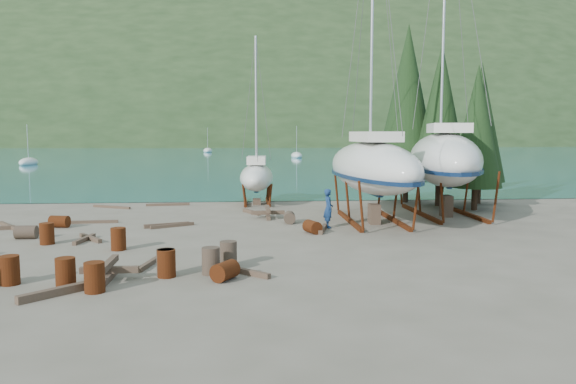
{
  "coord_description": "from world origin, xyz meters",
  "views": [
    {
      "loc": [
        0.43,
        -21.95,
        4.56
      ],
      "look_at": [
        2.38,
        3.0,
        1.91
      ],
      "focal_mm": 35.0,
      "sensor_mm": 36.0,
      "label": 1
    }
  ],
  "objects": [
    {
      "name": "moored_boat_left",
      "position": [
        -30.0,
        60.0,
        0.39
      ],
      "size": [
        2.0,
        5.0,
        6.05
      ],
      "color": "silver",
      "rests_on": "ground"
    },
    {
      "name": "far_house_center",
      "position": [
        -20.0,
        190.0,
        2.92
      ],
      "size": [
        6.6,
        5.6,
        5.6
      ],
      "color": "beige",
      "rests_on": "ground"
    },
    {
      "name": "large_sailboat_far",
      "position": [
        11.41,
        8.19,
        3.15
      ],
      "size": [
        6.14,
        12.7,
        19.31
      ],
      "rotation": [
        0.0,
        0.0,
        -0.22
      ],
      "color": "silver",
      "rests_on": "ground"
    },
    {
      "name": "drum_17",
      "position": [
        -0.13,
        -3.06,
        0.44
      ],
      "size": [
        0.58,
        0.58,
        0.88
      ],
      "primitive_type": "cylinder",
      "color": "#2D2823",
      "rests_on": "ground"
    },
    {
      "name": "cypress_back_left",
      "position": [
        11.0,
        14.0,
        6.66
      ],
      "size": [
        4.14,
        4.14,
        11.5
      ],
      "color": "black",
      "rests_on": "ground"
    },
    {
      "name": "drum_15",
      "position": [
        -8.97,
        2.72,
        0.29
      ],
      "size": [
        0.89,
        0.59,
        0.58
      ],
      "primitive_type": "cylinder",
      "rotation": [
        1.57,
        0.0,
        1.56
      ],
      "color": "#2D2823",
      "rests_on": "ground"
    },
    {
      "name": "timber_pile_fore",
      "position": [
        -3.8,
        -4.43,
        0.3
      ],
      "size": [
        1.8,
        1.8,
        0.6
      ],
      "color": "brown",
      "rests_on": "ground"
    },
    {
      "name": "drum_16",
      "position": [
        -2.09,
        -4.18,
        0.44
      ],
      "size": [
        0.58,
        0.58,
        0.88
      ],
      "primitive_type": "cylinder",
      "color": "#2D2823",
      "rests_on": "ground"
    },
    {
      "name": "drum_3",
      "position": [
        -3.87,
        -5.87,
        0.44
      ],
      "size": [
        0.58,
        0.58,
        0.88
      ],
      "primitive_type": "cylinder",
      "color": "#5F3110",
      "rests_on": "ground"
    },
    {
      "name": "timber_5",
      "position": [
        -2.8,
        -2.49,
        0.08
      ],
      "size": [
        0.64,
        2.4,
        0.16
      ],
      "primitive_type": "cube",
      "rotation": [
        0.0,
        0.0,
        2.94
      ],
      "color": "brown",
      "rests_on": "ground"
    },
    {
      "name": "timber_0",
      "position": [
        -7.63,
        12.54,
        0.07
      ],
      "size": [
        2.5,
        1.4,
        0.14
      ],
      "primitive_type": "cube",
      "rotation": [
        0.0,
        0.0,
        1.09
      ],
      "color": "brown",
      "rests_on": "ground"
    },
    {
      "name": "timber_6",
      "position": [
        0.82,
        9.53,
        0.1
      ],
      "size": [
        1.0,
        1.69,
        0.19
      ],
      "primitive_type": "cube",
      "rotation": [
        0.0,
        0.0,
        0.48
      ],
      "color": "brown",
      "rests_on": "ground"
    },
    {
      "name": "drum_12",
      "position": [
        -0.19,
        -4.81,
        0.29
      ],
      "size": [
        0.95,
        1.05,
        0.58
      ],
      "primitive_type": "cylinder",
      "rotation": [
        1.57,
        0.0,
        2.6
      ],
      "color": "#5F3110",
      "rests_on": "ground"
    },
    {
      "name": "far_house_left",
      "position": [
        -60.0,
        190.0,
        2.92
      ],
      "size": [
        6.6,
        5.6,
        5.6
      ],
      "color": "beige",
      "rests_on": "ground"
    },
    {
      "name": "timber_16",
      "position": [
        -4.71,
        -6.0,
        0.11
      ],
      "size": [
        2.03,
        2.0,
        0.23
      ],
      "primitive_type": "cube",
      "rotation": [
        0.0,
        0.0,
        2.35
      ],
      "color": "brown",
      "rests_on": "ground"
    },
    {
      "name": "drum_6",
      "position": [
        3.5,
        3.09,
        0.29
      ],
      "size": [
        0.86,
        1.03,
        0.58
      ],
      "primitive_type": "cylinder",
      "rotation": [
        1.57,
        0.0,
        0.37
      ],
      "color": "#5F3110",
      "rests_on": "ground"
    },
    {
      "name": "timber_pile_aft",
      "position": [
        1.68,
        7.81,
        0.3
      ],
      "size": [
        1.8,
        1.8,
        0.6
      ],
      "color": "brown",
      "rests_on": "ground"
    },
    {
      "name": "drum_8",
      "position": [
        -7.66,
        1.43,
        0.44
      ],
      "size": [
        0.58,
        0.58,
        0.88
      ],
      "primitive_type": "cylinder",
      "color": "#5F3110",
      "rests_on": "ground"
    },
    {
      "name": "far_hill",
      "position": [
        0.0,
        320.0,
        0.0
      ],
      "size": [
        800.0,
        360.0,
        110.0
      ],
      "primitive_type": "ellipsoid",
      "color": "#22351A",
      "rests_on": "ground"
    },
    {
      "name": "drum_0",
      "position": [
        -6.64,
        -4.81,
        0.44
      ],
      "size": [
        0.58,
        0.58,
        0.88
      ],
      "primitive_type": "cylinder",
      "color": "#5F3110",
      "rests_on": "ground"
    },
    {
      "name": "drum_11",
      "position": [
        2.7,
        6.02,
        0.29
      ],
      "size": [
        0.63,
        0.91,
        0.58
      ],
      "primitive_type": "cylinder",
      "rotation": [
        1.57,
        0.0,
        3.09
      ],
      "color": "#2D2823",
      "rests_on": "ground"
    },
    {
      "name": "cypress_near_right",
      "position": [
        12.5,
        12.0,
        5.79
      ],
      "size": [
        3.6,
        3.6,
        10.0
      ],
      "color": "black",
      "rests_on": "ground"
    },
    {
      "name": "timber_11",
      "position": [
        -3.07,
        5.28,
        0.08
      ],
      "size": [
        2.01,
        1.23,
        0.15
      ],
      "primitive_type": "cube",
      "rotation": [
        0.0,
        0.0,
        2.09
      ],
      "color": "brown",
      "rests_on": "ground"
    },
    {
      "name": "far_house_right",
      "position": [
        30.0,
        190.0,
        2.92
      ],
      "size": [
        6.6,
        5.6,
        5.6
      ],
      "color": "beige",
      "rests_on": "ground"
    },
    {
      "name": "drum_14",
      "position": [
        -4.48,
        0.02,
        0.44
      ],
      "size": [
        0.58,
        0.58,
        0.88
      ],
      "primitive_type": "cylinder",
      "color": "#5F3110",
      "rests_on": "ground"
    },
    {
      "name": "drum_2",
      "position": [
        -8.49,
        5.58,
        0.29
      ],
      "size": [
        0.99,
        0.76,
        0.58
      ],
      "primitive_type": "cylinder",
      "rotation": [
        1.57,
        0.0,
        1.35
      ],
      "color": "#5F3110",
      "rests_on": "ground"
    },
    {
      "name": "timber_7",
      "position": [
        0.55,
        -4.25,
        0.09
      ],
      "size": [
        1.38,
        1.28,
        0.17
      ],
      "primitive_type": "cube",
      "rotation": [
        0.0,
        0.0,
        0.83
      ],
      "color": "brown",
      "rests_on": "ground"
    },
    {
      "name": "worker",
      "position": [
        4.45,
        4.51,
        0.94
      ],
      "size": [
        0.51,
        0.72,
        1.88
      ],
      "primitive_type": "imported",
      "rotation": [
        0.0,
        0.0,
        1.66
      ],
      "color": "navy",
      "rests_on": "ground"
    },
    {
      "name": "timber_12",
      "position": [
        -6.33,
        1.96,
        0.08
      ],
      "size": [
        0.46,
        1.92,
        0.17
      ],
      "primitive_type": "cube",
      "rotation": [
        0.0,
        0.0,
        2.99
      ],
      "color": "brown",
      "rests_on": "ground"
    },
    {
      "name": "drum_5",
      "position": [
        -0.67,
        -4.04,
        0.44
      ],
      "size": [
        0.58,
        0.58,
        0.88
      ],
      "primitive_type": "cylinder",
      "color": "#2D2823",
      "rests_on": "ground"
    },
    {
      "name": "cypress_mid_right",
      "position": [
        14.0,
        10.0,
        4.92
      ],
      "size": [
        3.06,
        3.06,
        8.5
      ],
      "color": "black",
      "rests_on": "ground"
    },
    {
      "name": "timber_15",
      "position": [
        -7.47,
        6.74,
        0.07
      ],
      "size": [
        2.97,
        0.31,
        0.15
      ],
      "primitive_type": "cube",
      "rotation": [
        0.0,
        0.0,
        1.63
      ],
      "color": "brown",
      "rests_on": "ground"
    },
    {
      "name": "bay_water",
      "position": [
        0.0,
        315.0,
        0.01
      ],
      "size": [
        700.0,
        700.0,
        0.0
      ],
      "primitive_type": "plane",
      "color": "#19637E",
      "rests_on": "ground"
    },
    {
      "name": "drum_10",
      "position": [
        -4.88,
        -5.22,
        0.44
      ],
      "size": [
        0.58,
        0.58,
        0.88
      ],
      "primitive_type": "cylinder",
      "color": "#5F3110",
      "rests_on": "ground"
    },
    {
      "name": "timber_8",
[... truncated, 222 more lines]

